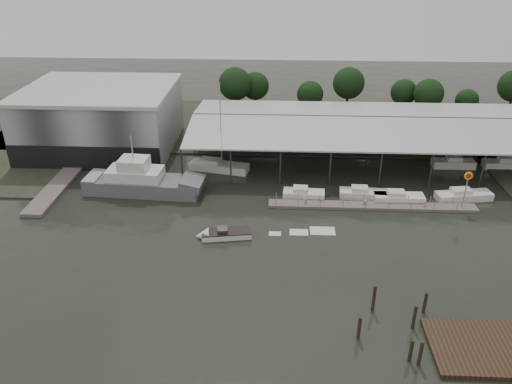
{
  "coord_description": "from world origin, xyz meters",
  "views": [
    {
      "loc": [
        2.11,
        -49.93,
        32.8
      ],
      "look_at": [
        -0.69,
        8.92,
        2.5
      ],
      "focal_mm": 35.0,
      "sensor_mm": 36.0,
      "label": 1
    }
  ],
  "objects_px": {
    "white_sailboat": "(218,166)",
    "shell_fuel_sign": "(467,183)",
    "speedboat_underway": "(222,234)",
    "grey_trawler": "(144,182)"
  },
  "relations": [
    {
      "from": "shell_fuel_sign",
      "to": "white_sailboat",
      "type": "xyz_separation_m",
      "value": [
        -34.18,
        11.04,
        -3.26
      ]
    },
    {
      "from": "white_sailboat",
      "to": "speedboat_underway",
      "type": "distance_m",
      "value": 19.68
    },
    {
      "from": "white_sailboat",
      "to": "speedboat_underway",
      "type": "xyz_separation_m",
      "value": [
        2.66,
        -19.5,
        -0.27
      ]
    },
    {
      "from": "shell_fuel_sign",
      "to": "grey_trawler",
      "type": "height_order",
      "value": "grey_trawler"
    },
    {
      "from": "white_sailboat",
      "to": "grey_trawler",
      "type": "bearing_deg",
      "value": -128.53
    },
    {
      "from": "white_sailboat",
      "to": "speedboat_underway",
      "type": "relative_size",
      "value": 0.8
    },
    {
      "from": "white_sailboat",
      "to": "shell_fuel_sign",
      "type": "bearing_deg",
      "value": -5.67
    },
    {
      "from": "shell_fuel_sign",
      "to": "white_sailboat",
      "type": "distance_m",
      "value": 36.06
    },
    {
      "from": "grey_trawler",
      "to": "speedboat_underway",
      "type": "relative_size",
      "value": 0.98
    },
    {
      "from": "shell_fuel_sign",
      "to": "speedboat_underway",
      "type": "xyz_separation_m",
      "value": [
        -31.51,
        -8.45,
        -3.53
      ]
    }
  ]
}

